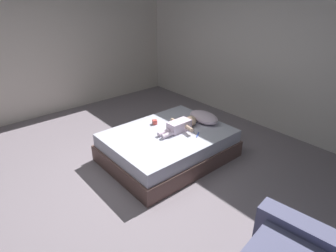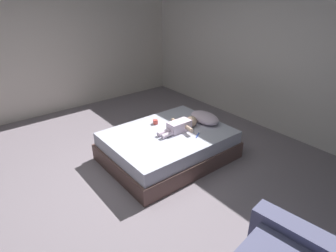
# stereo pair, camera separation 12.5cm
# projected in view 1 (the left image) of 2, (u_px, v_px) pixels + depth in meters

# --- Properties ---
(ground_plane) EXTENTS (8.00, 8.00, 0.00)m
(ground_plane) POSITION_uv_depth(u_px,v_px,m) (121.00, 190.00, 3.55)
(ground_plane) COLOR gray
(wall_behind_bed) EXTENTS (8.00, 0.12, 2.51)m
(wall_behind_bed) POSITION_uv_depth(u_px,v_px,m) (269.00, 55.00, 4.75)
(wall_behind_bed) COLOR silver
(wall_behind_bed) RESTS_ON ground_plane
(wall_side) EXTENTS (0.12, 6.00, 2.51)m
(wall_side) POSITION_uv_depth(u_px,v_px,m) (26.00, 51.00, 5.05)
(wall_side) COLOR silver
(wall_side) RESTS_ON ground_plane
(bed) EXTENTS (1.34, 1.76, 0.42)m
(bed) POSITION_uv_depth(u_px,v_px,m) (168.00, 145.00, 4.13)
(bed) COLOR brown
(bed) RESTS_ON ground_plane
(pillow) EXTENTS (0.50, 0.30, 0.16)m
(pillow) POSITION_uv_depth(u_px,v_px,m) (204.00, 117.00, 4.31)
(pillow) COLOR silver
(pillow) RESTS_ON bed
(baby) EXTENTS (0.46, 0.66, 0.16)m
(baby) POSITION_uv_depth(u_px,v_px,m) (181.00, 125.00, 4.08)
(baby) COLOR white
(baby) RESTS_ON bed
(toothbrush) EXTENTS (0.10, 0.14, 0.02)m
(toothbrush) POSITION_uv_depth(u_px,v_px,m) (198.00, 134.00, 3.97)
(toothbrush) COLOR blue
(toothbrush) RESTS_ON bed
(toy_block) EXTENTS (0.09, 0.09, 0.06)m
(toy_block) POSITION_uv_depth(u_px,v_px,m) (155.00, 122.00, 4.27)
(toy_block) COLOR #DD4F46
(toy_block) RESTS_ON bed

